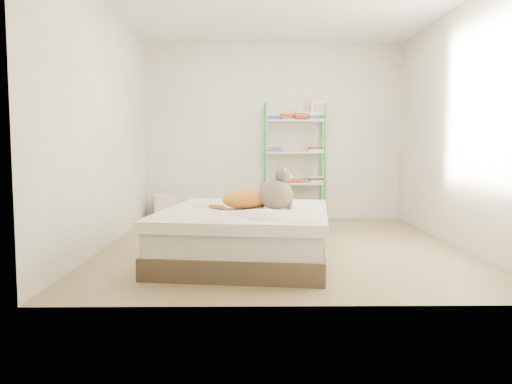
{
  "coord_description": "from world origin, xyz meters",
  "views": [
    {
      "loc": [
        -0.35,
        -5.37,
        1.06
      ],
      "look_at": [
        -0.29,
        -0.37,
        0.62
      ],
      "focal_mm": 35.0,
      "sensor_mm": 36.0,
      "label": 1
    }
  ],
  "objects_px": {
    "orange_cat": "(246,197)",
    "cardboard_box": "(296,214)",
    "grey_cat": "(276,188)",
    "shelf_unit": "(295,163)",
    "bed": "(246,234)",
    "white_bin": "(165,208)"
  },
  "relations": [
    {
      "from": "orange_cat",
      "to": "white_bin",
      "type": "xyz_separation_m",
      "value": [
        -1.19,
        2.45,
        -0.4
      ]
    },
    {
      "from": "orange_cat",
      "to": "bed",
      "type": "bearing_deg",
      "value": -111.71
    },
    {
      "from": "cardboard_box",
      "to": "white_bin",
      "type": "bearing_deg",
      "value": -174.99
    },
    {
      "from": "bed",
      "to": "orange_cat",
      "type": "height_order",
      "value": "orange_cat"
    },
    {
      "from": "orange_cat",
      "to": "grey_cat",
      "type": "height_order",
      "value": "grey_cat"
    },
    {
      "from": "cardboard_box",
      "to": "grey_cat",
      "type": "bearing_deg",
      "value": -81.37
    },
    {
      "from": "bed",
      "to": "cardboard_box",
      "type": "height_order",
      "value": "bed"
    },
    {
      "from": "bed",
      "to": "grey_cat",
      "type": "xyz_separation_m",
      "value": [
        0.28,
        -0.01,
        0.44
      ]
    },
    {
      "from": "bed",
      "to": "shelf_unit",
      "type": "height_order",
      "value": "shelf_unit"
    },
    {
      "from": "bed",
      "to": "white_bin",
      "type": "bearing_deg",
      "value": 123.38
    },
    {
      "from": "grey_cat",
      "to": "shelf_unit",
      "type": "relative_size",
      "value": 0.23
    },
    {
      "from": "bed",
      "to": "cardboard_box",
      "type": "distance_m",
      "value": 2.12
    },
    {
      "from": "bed",
      "to": "orange_cat",
      "type": "xyz_separation_m",
      "value": [
        0.01,
        0.03,
        0.35
      ]
    },
    {
      "from": "bed",
      "to": "orange_cat",
      "type": "relative_size",
      "value": 3.73
    },
    {
      "from": "shelf_unit",
      "to": "bed",
      "type": "bearing_deg",
      "value": -105.24
    },
    {
      "from": "bed",
      "to": "grey_cat",
      "type": "bearing_deg",
      "value": 4.94
    },
    {
      "from": "orange_cat",
      "to": "cardboard_box",
      "type": "bearing_deg",
      "value": 59.37
    },
    {
      "from": "shelf_unit",
      "to": "white_bin",
      "type": "bearing_deg",
      "value": -177.76
    },
    {
      "from": "shelf_unit",
      "to": "white_bin",
      "type": "height_order",
      "value": "shelf_unit"
    },
    {
      "from": "cardboard_box",
      "to": "white_bin",
      "type": "distance_m",
      "value": 1.9
    },
    {
      "from": "grey_cat",
      "to": "cardboard_box",
      "type": "distance_m",
      "value": 2.13
    },
    {
      "from": "orange_cat",
      "to": "grey_cat",
      "type": "distance_m",
      "value": 0.3
    }
  ]
}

